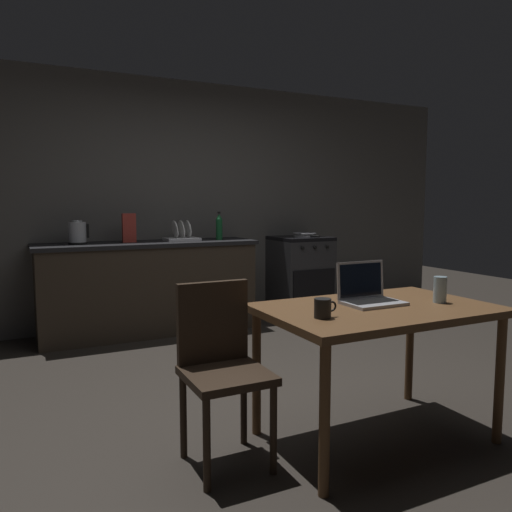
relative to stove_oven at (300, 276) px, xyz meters
name	(u,v)px	position (x,y,z in m)	size (l,w,h in m)	color
ground_plane	(292,393)	(-1.30, -2.05, -0.46)	(12.00, 12.00, 0.00)	#2D2823
back_wall	(208,203)	(-1.00, 0.35, 0.84)	(6.40, 0.10, 2.60)	#595754
kitchen_counter	(149,287)	(-1.78, 0.00, 0.00)	(2.16, 0.64, 0.92)	#382D23
stove_oven	(300,276)	(0.00, 0.00, 0.00)	(0.60, 0.62, 0.92)	#2D2D30
dining_table	(377,320)	(-1.22, -2.81, 0.21)	(1.25, 0.80, 0.75)	brown
chair	(221,359)	(-2.07, -2.65, 0.06)	(0.40, 0.40, 0.90)	#2D2116
laptop	(369,295)	(-1.21, -2.74, 0.33)	(0.32, 0.24, 0.23)	#99999E
electric_kettle	(77,233)	(-2.44, 0.00, 0.57)	(0.19, 0.17, 0.22)	black
bottle	(219,226)	(-1.03, -0.05, 0.60)	(0.07, 0.07, 0.30)	#19592D
frying_pan	(305,235)	(0.04, -0.03, 0.48)	(0.27, 0.44, 0.05)	gray
coffee_mug	(323,308)	(-1.64, -2.92, 0.34)	(0.12, 0.08, 0.10)	black
drinking_glass	(440,290)	(-0.84, -2.89, 0.36)	(0.07, 0.07, 0.15)	#99B7C6
cereal_box	(129,228)	(-1.95, 0.02, 0.60)	(0.13, 0.05, 0.28)	#B2382D
dish_rack	(182,236)	(-1.42, 0.00, 0.51)	(0.34, 0.26, 0.21)	silver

